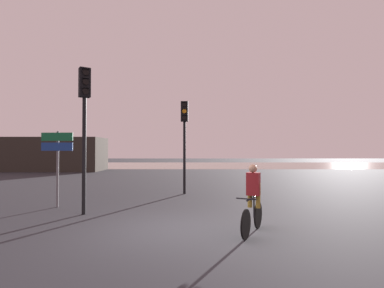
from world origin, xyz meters
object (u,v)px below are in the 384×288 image
(traffic_light_center, at_px, (186,129))
(direction_sign_post, at_px, (59,155))
(distant_building, at_px, (49,154))
(traffic_light_near_left, at_px, (86,112))
(cyclist, at_px, (254,198))

(traffic_light_center, bearing_deg, direction_sign_post, 37.96)
(distant_building, bearing_deg, direction_sign_post, -63.39)
(traffic_light_near_left, height_order, direction_sign_post, traffic_light_near_left)
(cyclist, bearing_deg, distant_building, -27.55)
(cyclist, bearing_deg, traffic_light_near_left, 3.80)
(direction_sign_post, bearing_deg, distant_building, -60.39)
(distant_building, bearing_deg, cyclist, -54.45)
(distant_building, height_order, traffic_light_near_left, traffic_light_near_left)
(traffic_light_center, relative_size, cyclist, 2.55)
(distant_building, xyz_separation_m, traffic_light_center, (13.22, -14.76, 1.33))
(direction_sign_post, bearing_deg, cyclist, 155.63)
(distant_building, xyz_separation_m, traffic_light_near_left, (10.27, -18.98, 1.56))
(traffic_light_near_left, bearing_deg, cyclist, 123.87)
(traffic_light_center, xyz_separation_m, cyclist, (1.78, -6.24, -2.06))
(traffic_light_near_left, height_order, traffic_light_center, traffic_light_near_left)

